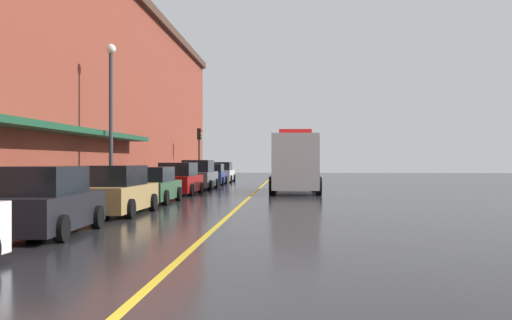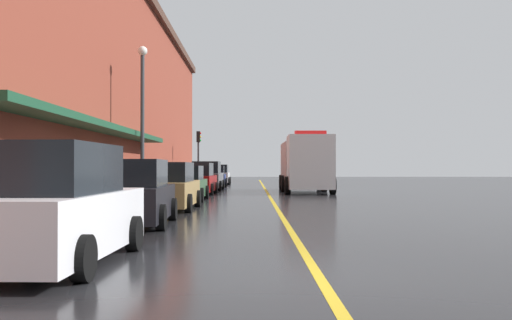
{
  "view_description": "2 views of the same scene",
  "coord_description": "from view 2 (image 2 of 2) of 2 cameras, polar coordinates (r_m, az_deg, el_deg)",
  "views": [
    {
      "loc": [
        2.09,
        -6.94,
        1.88
      ],
      "look_at": [
        0.15,
        25.91,
        1.89
      ],
      "focal_mm": 41.32,
      "sensor_mm": 36.0,
      "label": 1
    },
    {
      "loc": [
        -0.95,
        -7.97,
        1.54
      ],
      "look_at": [
        -0.66,
        27.85,
        1.95
      ],
      "focal_mm": 41.2,
      "sensor_mm": 36.0,
      "label": 2
    }
  ],
  "objects": [
    {
      "name": "parked_car_4",
      "position": [
        32.95,
        -5.75,
        -1.91
      ],
      "size": [
        2.15,
        4.6,
        1.75
      ],
      "rotation": [
        0.0,
        0.0,
        1.54
      ],
      "color": "maroon",
      "rests_on": "ground"
    },
    {
      "name": "parking_meter_3",
      "position": [
        41.34,
        -6.58,
        -1.32
      ],
      "size": [
        0.14,
        0.18,
        1.33
      ],
      "color": "#4C4C51",
      "rests_on": "sidewalk_left"
    },
    {
      "name": "parked_car_1",
      "position": [
        15.75,
        -11.81,
        -3.31
      ],
      "size": [
        2.08,
        4.48,
        1.73
      ],
      "rotation": [
        0.0,
        0.0,
        1.6
      ],
      "color": "black",
      "rests_on": "ground"
    },
    {
      "name": "parking_meter_1",
      "position": [
        35.86,
        -7.52,
        -1.42
      ],
      "size": [
        0.14,
        0.18,
        1.33
      ],
      "color": "#4C4C51",
      "rests_on": "sidewalk_left"
    },
    {
      "name": "parked_car_2",
      "position": [
        21.26,
        -8.54,
        -2.66
      ],
      "size": [
        2.07,
        4.78,
        1.7
      ],
      "rotation": [
        0.0,
        0.0,
        1.56
      ],
      "color": "#A5844C",
      "rests_on": "ground"
    },
    {
      "name": "box_truck",
      "position": [
        35.79,
        4.78,
        -0.42
      ],
      "size": [
        2.85,
        8.61,
        3.54
      ],
      "rotation": [
        0.0,
        0.0,
        -1.57
      ],
      "color": "silver",
      "rests_on": "ground"
    },
    {
      "name": "parked_car_5",
      "position": [
        39.2,
        -4.78,
        -1.62
      ],
      "size": [
        2.19,
        4.64,
        1.89
      ],
      "rotation": [
        0.0,
        0.0,
        1.55
      ],
      "color": "#595B60",
      "rests_on": "ground"
    },
    {
      "name": "parked_car_0",
      "position": [
        9.8,
        -18.83,
        -4.49
      ],
      "size": [
        2.09,
        4.75,
        1.91
      ],
      "rotation": [
        0.0,
        0.0,
        1.54
      ],
      "color": "silver",
      "rests_on": "ground"
    },
    {
      "name": "sidewalk_left",
      "position": [
        33.42,
        -9.52,
        -3.16
      ],
      "size": [
        2.4,
        70.0,
        0.15
      ],
      "primitive_type": "cube",
      "color": "gray",
      "rests_on": "ground"
    },
    {
      "name": "ground_plane",
      "position": [
        33.02,
        1.18,
        -3.33
      ],
      "size": [
        112.0,
        112.0,
        0.0
      ],
      "primitive_type": "plane",
      "color": "#232326"
    },
    {
      "name": "lane_center_stripe",
      "position": [
        33.02,
        1.18,
        -3.32
      ],
      "size": [
        0.16,
        70.0,
        0.01
      ],
      "primitive_type": "cube",
      "color": "gold",
      "rests_on": "ground"
    },
    {
      "name": "brick_building_left",
      "position": [
        34.84,
        -22.64,
        7.05
      ],
      "size": [
        14.38,
        64.0,
        12.36
      ],
      "color": "brown",
      "rests_on": "ground"
    },
    {
      "name": "parking_meter_2",
      "position": [
        34.65,
        -7.76,
        -1.45
      ],
      "size": [
        0.14,
        0.18,
        1.33
      ],
      "color": "#4C4C51",
      "rests_on": "sidewalk_left"
    },
    {
      "name": "parking_meter_0",
      "position": [
        43.1,
        -6.33,
        -1.29
      ],
      "size": [
        0.14,
        0.18,
        1.33
      ],
      "color": "#4C4C51",
      "rests_on": "sidewalk_left"
    },
    {
      "name": "parked_car_3",
      "position": [
        26.76,
        -7.02,
        -2.35
      ],
      "size": [
        2.02,
        4.48,
        1.58
      ],
      "rotation": [
        0.0,
        0.0,
        1.57
      ],
      "color": "#2D5133",
      "rests_on": "ground"
    },
    {
      "name": "parked_car_7",
      "position": [
        51.19,
        -3.72,
        -1.48
      ],
      "size": [
        2.15,
        4.2,
        1.72
      ],
      "rotation": [
        0.0,
        0.0,
        1.57
      ],
      "color": "silver",
      "rests_on": "ground"
    },
    {
      "name": "traffic_light_near",
      "position": [
        48.39,
        -5.61,
        1.26
      ],
      "size": [
        0.38,
        0.36,
        4.3
      ],
      "color": "#232326",
      "rests_on": "sidewalk_left"
    },
    {
      "name": "street_lamp_left",
      "position": [
        27.54,
        -10.97,
        5.31
      ],
      "size": [
        0.44,
        0.44,
        6.94
      ],
      "color": "#33383D",
      "rests_on": "sidewalk_left"
    },
    {
      "name": "parked_car_6",
      "position": [
        45.44,
        -4.13,
        -1.65
      ],
      "size": [
        2.1,
        4.64,
        1.6
      ],
      "rotation": [
        0.0,
        0.0,
        1.59
      ],
      "color": "navy",
      "rests_on": "ground"
    }
  ]
}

